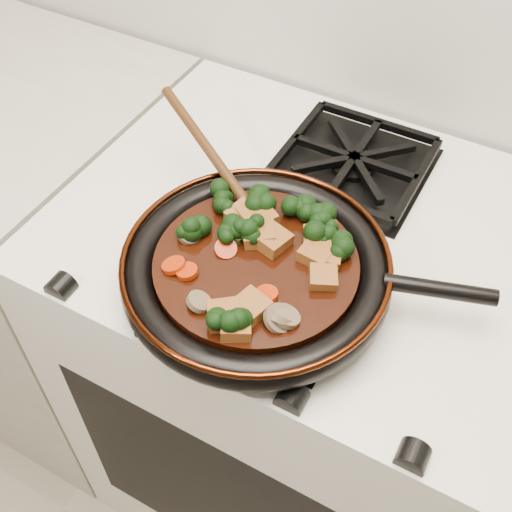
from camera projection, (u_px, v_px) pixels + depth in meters
The scene contains 38 objects.
stove at pixel (300, 378), 1.29m from camera, with size 0.76×0.60×0.90m, color white.
burner_grate_front at pixel (272, 282), 0.86m from camera, with size 0.23×0.23×0.03m, color black, non-canonical shape.
burner_grate_back at pixel (354, 162), 1.03m from camera, with size 0.23×0.23×0.03m, color black, non-canonical shape.
skillet at pixel (258, 269), 0.84m from camera, with size 0.47×0.36×0.05m.
braising_sauce at pixel (256, 267), 0.84m from camera, with size 0.27×0.27×0.02m, color black.
tofu_cube_0 at pixel (244, 217), 0.87m from camera, with size 0.04×0.04×0.02m, color brown.
tofu_cube_1 at pixel (236, 326), 0.75m from camera, with size 0.04×0.04×0.02m, color brown.
tofu_cube_2 at pixel (225, 316), 0.76m from camera, with size 0.04×0.04×0.02m, color brown.
tofu_cube_3 at pixel (323, 278), 0.80m from camera, with size 0.03×0.03×0.02m, color brown.
tofu_cube_4 at pixel (316, 255), 0.83m from camera, with size 0.04×0.04×0.02m, color brown.
tofu_cube_5 at pixel (259, 236), 0.85m from camera, with size 0.04×0.04×0.02m, color brown.
tofu_cube_6 at pixel (329, 257), 0.82m from camera, with size 0.03×0.03×0.02m, color brown.
tofu_cube_7 at pixel (251, 307), 0.77m from camera, with size 0.04×0.04×0.02m, color brown.
tofu_cube_8 at pixel (257, 217), 0.87m from camera, with size 0.04×0.05×0.02m, color brown.
tofu_cube_9 at pixel (317, 238), 0.85m from camera, with size 0.04×0.03×0.02m, color brown.
tofu_cube_10 at pixel (272, 240), 0.84m from camera, with size 0.04×0.04×0.02m, color brown.
broccoli_floret_0 at pixel (314, 220), 0.86m from camera, with size 0.06×0.06×0.05m, color black, non-canonical shape.
broccoli_floret_1 at pixel (237, 238), 0.84m from camera, with size 0.06×0.06×0.05m, color black, non-canonical shape.
broccoli_floret_2 at pixel (251, 232), 0.85m from camera, with size 0.05×0.05×0.06m, color black, non-canonical shape.
broccoli_floret_3 at pixel (189, 230), 0.85m from camera, with size 0.06×0.06×0.05m, color black, non-canonical shape.
broccoli_floret_4 at pixel (227, 327), 0.75m from camera, with size 0.06×0.06×0.05m, color black, non-canonical shape.
broccoli_floret_5 at pixel (338, 244), 0.83m from camera, with size 0.06×0.06×0.05m, color black, non-canonical shape.
broccoli_floret_6 at pixel (259, 202), 0.88m from camera, with size 0.06×0.06×0.06m, color black, non-canonical shape.
broccoli_floret_7 at pixel (301, 206), 0.88m from camera, with size 0.06×0.06×0.05m, color black, non-canonical shape.
broccoli_floret_8 at pixel (224, 202), 0.89m from camera, with size 0.06×0.06×0.05m, color black, non-canonical shape.
broccoli_floret_9 at pixel (325, 235), 0.85m from camera, with size 0.06×0.06×0.05m, color black, non-canonical shape.
carrot_coin_0 at pixel (174, 265), 0.82m from camera, with size 0.03×0.03×0.01m, color #A62404.
carrot_coin_1 at pixel (226, 249), 0.84m from camera, with size 0.03×0.03×0.01m, color #A62404.
carrot_coin_2 at pixel (266, 294), 0.79m from camera, with size 0.03×0.03×0.01m, color #A62404.
carrot_coin_3 at pixel (328, 225), 0.87m from camera, with size 0.03×0.03×0.01m, color #A62404.
carrot_coin_4 at pixel (187, 271), 0.81m from camera, with size 0.03×0.03×0.01m, color #A62404.
carrot_coin_5 at pixel (266, 206), 0.89m from camera, with size 0.03×0.03×0.01m, color #A62404.
mushroom_slice_0 at pixel (286, 316), 0.76m from camera, with size 0.04×0.04×0.01m, color brown.
mushroom_slice_1 at pixel (278, 318), 0.76m from camera, with size 0.04×0.04×0.01m, color brown.
mushroom_slice_2 at pixel (199, 302), 0.78m from camera, with size 0.03×0.03×0.01m, color brown.
mushroom_slice_3 at pixel (279, 318), 0.76m from camera, with size 0.03×0.03×0.01m, color brown.
mushroom_slice_4 at pixel (189, 234), 0.85m from camera, with size 0.03×0.03×0.01m, color brown.
wooden_spoon at pixel (229, 179), 0.90m from camera, with size 0.16×0.10×0.27m.
Camera 1 is at (0.24, 1.06, 1.59)m, focal length 45.00 mm.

